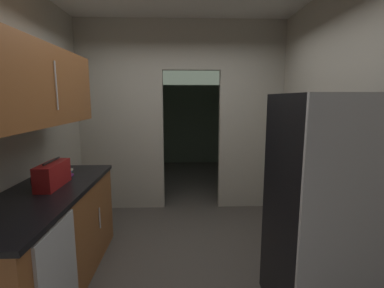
# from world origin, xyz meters

# --- Properties ---
(ground) EXTENTS (20.00, 20.00, 0.00)m
(ground) POSITION_xyz_m (0.00, 0.00, 0.00)
(ground) COLOR #47423D
(kitchen_partition) EXTENTS (3.06, 0.12, 2.83)m
(kitchen_partition) POSITION_xyz_m (-0.04, 1.71, 1.51)
(kitchen_partition) COLOR #ADA899
(kitchen_partition) RESTS_ON ground
(adjoining_room_shell) EXTENTS (3.06, 3.16, 2.83)m
(adjoining_room_shell) POSITION_xyz_m (0.00, 3.78, 1.41)
(adjoining_room_shell) COLOR slate
(adjoining_room_shell) RESTS_ON ground
(kitchen_flank_right) EXTENTS (0.10, 4.21, 2.83)m
(kitchen_flank_right) POSITION_xyz_m (1.58, -0.39, 1.41)
(kitchen_flank_right) COLOR #ADA899
(kitchen_flank_right) RESTS_ON ground
(refrigerator) EXTENTS (0.76, 0.79, 1.73)m
(refrigerator) POSITION_xyz_m (1.10, -0.59, 0.86)
(refrigerator) COLOR black
(refrigerator) RESTS_ON ground
(lower_cabinet_run) EXTENTS (0.69, 1.90, 0.91)m
(lower_cabinet_run) POSITION_xyz_m (-1.18, -0.21, 0.46)
(lower_cabinet_run) COLOR brown
(lower_cabinet_run) RESTS_ON ground
(dishwasher) EXTENTS (0.02, 0.56, 0.85)m
(dishwasher) POSITION_xyz_m (-0.85, -0.74, 0.43)
(dishwasher) COLOR #B7BABC
(dishwasher) RESTS_ON ground
(upper_cabinet_counterside) EXTENTS (0.36, 1.71, 0.65)m
(upper_cabinet_counterside) POSITION_xyz_m (-1.18, -0.21, 1.80)
(upper_cabinet_counterside) COLOR brown
(boombox) EXTENTS (0.16, 0.43, 0.24)m
(boombox) POSITION_xyz_m (-1.16, -0.07, 1.02)
(boombox) COLOR maroon
(boombox) RESTS_ON lower_cabinet_run
(book_stack) EXTENTS (0.14, 0.15, 0.07)m
(book_stack) POSITION_xyz_m (-1.19, 0.24, 0.95)
(book_stack) COLOR #8C3893
(book_stack) RESTS_ON lower_cabinet_run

